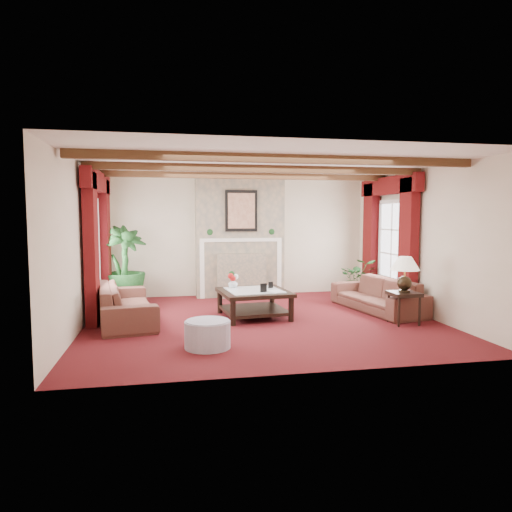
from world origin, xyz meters
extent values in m
plane|color=#410B0E|center=(0.00, 0.00, 0.00)|extent=(6.00, 6.00, 0.00)
plane|color=white|center=(0.00, 0.00, 2.70)|extent=(6.00, 6.00, 0.00)
cube|color=beige|center=(0.00, 2.75, 1.35)|extent=(6.00, 0.02, 2.70)
cube|color=beige|center=(-3.00, 0.00, 1.35)|extent=(0.02, 5.50, 2.70)
cube|color=beige|center=(3.00, 0.00, 1.35)|extent=(0.02, 5.50, 2.70)
imported|color=#3B1019|center=(-2.34, 0.37, 0.43)|extent=(2.42, 1.33, 0.87)
imported|color=#3B1019|center=(2.36, 0.41, 0.42)|extent=(2.34, 1.33, 0.84)
imported|color=black|center=(-2.52, 1.93, 0.46)|extent=(2.46, 2.50, 0.92)
imported|color=black|center=(2.55, 1.72, 0.35)|extent=(1.36, 1.39, 0.70)
cylinder|color=gray|center=(-1.08, -1.49, 0.19)|extent=(0.64, 0.64, 0.37)
imported|color=silver|center=(-0.43, 0.66, 0.58)|extent=(0.28, 0.28, 0.18)
imported|color=black|center=(0.17, -0.04, 0.63)|extent=(0.23, 0.21, 0.28)
camera|label=1|loc=(-1.58, -7.74, 1.83)|focal=32.00mm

